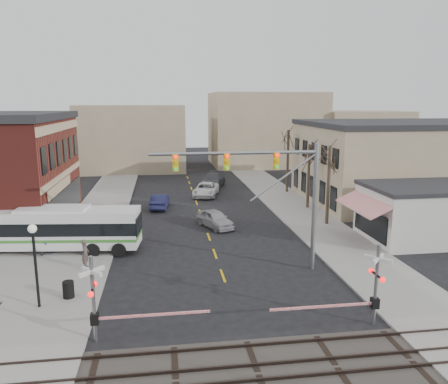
% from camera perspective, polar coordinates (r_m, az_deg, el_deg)
% --- Properties ---
extents(ground, '(160.00, 160.00, 0.00)m').
position_cam_1_polar(ground, '(25.38, 0.48, -12.61)').
color(ground, black).
rests_on(ground, ground).
extents(sidewalk_west, '(5.00, 60.00, 0.12)m').
position_cam_1_polar(sidewalk_west, '(44.53, -15.68, -2.28)').
color(sidewalk_west, gray).
rests_on(sidewalk_west, ground).
extents(sidewalk_east, '(5.00, 60.00, 0.12)m').
position_cam_1_polar(sidewalk_east, '(45.99, 8.49, -1.53)').
color(sidewalk_east, gray).
rests_on(sidewalk_east, ground).
extents(ballast_strip, '(160.00, 5.00, 0.06)m').
position_cam_1_polar(ballast_strip, '(18.48, 4.50, -22.62)').
color(ballast_strip, '#332D28').
rests_on(ballast_strip, ground).
extents(rail_tracks, '(160.00, 3.91, 0.14)m').
position_cam_1_polar(rail_tracks, '(18.43, 4.50, -22.38)').
color(rail_tracks, '#2D231E').
rests_on(rail_tracks, ground).
extents(tan_building, '(20.30, 15.30, 8.50)m').
position_cam_1_polar(tan_building, '(50.26, 22.46, 3.70)').
color(tan_building, gray).
rests_on(tan_building, ground).
extents(awning_shop, '(9.74, 6.20, 4.30)m').
position_cam_1_polar(awning_shop, '(36.60, 24.27, -2.46)').
color(awning_shop, beige).
rests_on(awning_shop, ground).
extents(tree_east_a, '(0.28, 0.28, 6.75)m').
position_cam_1_polar(tree_east_a, '(38.21, 13.48, 0.86)').
color(tree_east_a, '#382B21').
rests_on(tree_east_a, sidewalk_east).
extents(tree_east_b, '(0.28, 0.28, 6.30)m').
position_cam_1_polar(tree_east_b, '(43.89, 10.98, 2.03)').
color(tree_east_b, '#382B21').
rests_on(tree_east_b, sidewalk_east).
extents(tree_east_c, '(0.28, 0.28, 7.20)m').
position_cam_1_polar(tree_east_c, '(51.42, 8.32, 4.01)').
color(tree_east_c, '#382B21').
rests_on(tree_east_c, sidewalk_east).
extents(transit_bus, '(12.12, 3.96, 3.06)m').
position_cam_1_polar(transit_bus, '(33.11, -21.30, -4.39)').
color(transit_bus, silver).
rests_on(transit_bus, ground).
extents(traffic_signal_mast, '(10.18, 0.30, 8.00)m').
position_cam_1_polar(traffic_signal_mast, '(26.45, 6.18, 1.39)').
color(traffic_signal_mast, gray).
rests_on(traffic_signal_mast, ground).
extents(rr_crossing_west, '(5.60, 1.36, 4.00)m').
position_cam_1_polar(rr_crossing_west, '(20.30, -15.47, -13.42)').
color(rr_crossing_west, gray).
rests_on(rr_crossing_west, ground).
extents(rr_crossing_east, '(5.60, 1.36, 4.00)m').
position_cam_1_polar(rr_crossing_east, '(21.95, 18.22, -11.63)').
color(rr_crossing_east, gray).
rests_on(rr_crossing_east, ground).
extents(street_lamp, '(0.44, 0.44, 4.39)m').
position_cam_1_polar(street_lamp, '(23.95, -23.55, -6.80)').
color(street_lamp, black).
rests_on(street_lamp, sidewalk_west).
extents(trash_bin, '(0.60, 0.60, 0.90)m').
position_cam_1_polar(trash_bin, '(25.40, -19.66, -11.90)').
color(trash_bin, black).
rests_on(trash_bin, sidewalk_west).
extents(car_a, '(3.30, 4.66, 1.47)m').
position_cam_1_polar(car_a, '(37.06, -1.18, -3.53)').
color(car_a, '#9A999D').
rests_on(car_a, ground).
extents(car_b, '(2.02, 4.55, 1.45)m').
position_cam_1_polar(car_b, '(44.15, -8.38, -1.19)').
color(car_b, '#17193A').
rests_on(car_b, ground).
extents(car_c, '(3.73, 5.77, 1.48)m').
position_cam_1_polar(car_c, '(49.47, -2.37, 0.32)').
color(car_c, white).
rests_on(car_c, ground).
extents(car_d, '(4.23, 6.38, 1.72)m').
position_cam_1_polar(car_d, '(54.68, -1.49, 1.54)').
color(car_d, '#45464B').
rests_on(car_d, ground).
extents(pedestrian_near, '(0.45, 0.68, 1.87)m').
position_cam_1_polar(pedestrian_near, '(29.15, -17.66, -7.68)').
color(pedestrian_near, '#4E423E').
rests_on(pedestrian_near, sidewalk_west).
extents(pedestrian_far, '(1.16, 1.07, 1.91)m').
position_cam_1_polar(pedestrian_far, '(32.50, -22.15, -5.98)').
color(pedestrian_far, '#383E63').
rests_on(pedestrian_far, sidewalk_west).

